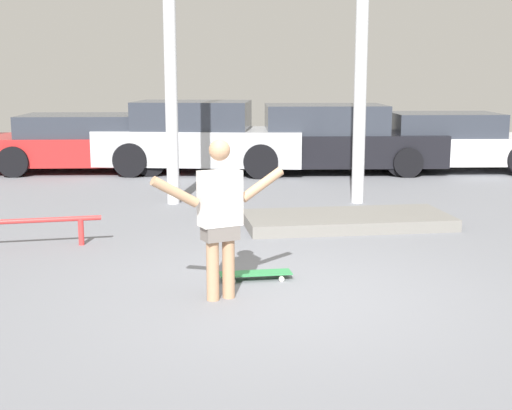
{
  "coord_description": "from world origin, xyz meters",
  "views": [
    {
      "loc": [
        -0.41,
        -6.66,
        2.15
      ],
      "look_at": [
        -0.24,
        1.03,
        0.68
      ],
      "focal_mm": 50.0,
      "sensor_mm": 36.0,
      "label": 1
    }
  ],
  "objects_px": {
    "manual_pad": "(347,220)",
    "parked_car_black": "(331,140)",
    "parked_car_silver": "(199,138)",
    "skateboarder": "(220,212)",
    "parked_car_white": "(449,142)",
    "parked_car_red": "(88,143)",
    "skateboard": "(256,274)"
  },
  "relations": [
    {
      "from": "parked_car_black",
      "to": "manual_pad",
      "type": "bearing_deg",
      "value": -95.12
    },
    {
      "from": "manual_pad",
      "to": "skateboard",
      "type": "bearing_deg",
      "value": -117.5
    },
    {
      "from": "skateboard",
      "to": "parked_car_silver",
      "type": "relative_size",
      "value": 0.17
    },
    {
      "from": "manual_pad",
      "to": "parked_car_silver",
      "type": "xyz_separation_m",
      "value": [
        -2.36,
        5.4,
        0.64
      ]
    },
    {
      "from": "skateboarder",
      "to": "manual_pad",
      "type": "height_order",
      "value": "skateboarder"
    },
    {
      "from": "parked_car_black",
      "to": "parked_car_white",
      "type": "height_order",
      "value": "parked_car_black"
    },
    {
      "from": "manual_pad",
      "to": "parked_car_black",
      "type": "height_order",
      "value": "parked_car_black"
    },
    {
      "from": "parked_car_red",
      "to": "parked_car_silver",
      "type": "height_order",
      "value": "parked_car_silver"
    },
    {
      "from": "skateboarder",
      "to": "parked_car_black",
      "type": "distance_m",
      "value": 8.83
    },
    {
      "from": "skateboard",
      "to": "parked_car_white",
      "type": "xyz_separation_m",
      "value": [
        4.33,
        8.04,
        0.55
      ]
    },
    {
      "from": "manual_pad",
      "to": "parked_car_white",
      "type": "height_order",
      "value": "parked_car_white"
    },
    {
      "from": "parked_car_silver",
      "to": "parked_car_black",
      "type": "xyz_separation_m",
      "value": [
        2.8,
        -0.0,
        -0.04
      ]
    },
    {
      "from": "skateboarder",
      "to": "parked_car_silver",
      "type": "height_order",
      "value": "skateboarder"
    },
    {
      "from": "skateboard",
      "to": "parked_car_silver",
      "type": "bearing_deg",
      "value": 89.61
    },
    {
      "from": "parked_car_silver",
      "to": "parked_car_red",
      "type": "bearing_deg",
      "value": 179.0
    },
    {
      "from": "skateboard",
      "to": "parked_car_silver",
      "type": "height_order",
      "value": "parked_car_silver"
    },
    {
      "from": "parked_car_silver",
      "to": "parked_car_black",
      "type": "bearing_deg",
      "value": 5.75
    },
    {
      "from": "parked_car_white",
      "to": "manual_pad",
      "type": "bearing_deg",
      "value": -119.09
    },
    {
      "from": "parked_car_black",
      "to": "skateboard",
      "type": "bearing_deg",
      "value": -103.03
    },
    {
      "from": "manual_pad",
      "to": "parked_car_red",
      "type": "distance_m",
      "value": 7.44
    },
    {
      "from": "manual_pad",
      "to": "skateboarder",
      "type": "bearing_deg",
      "value": -117.79
    },
    {
      "from": "parked_car_red",
      "to": "parked_car_white",
      "type": "bearing_deg",
      "value": -2.86
    },
    {
      "from": "manual_pad",
      "to": "parked_car_silver",
      "type": "height_order",
      "value": "parked_car_silver"
    },
    {
      "from": "skateboard",
      "to": "manual_pad",
      "type": "distance_m",
      "value": 2.88
    },
    {
      "from": "skateboarder",
      "to": "parked_car_silver",
      "type": "relative_size",
      "value": 0.34
    },
    {
      "from": "skateboarder",
      "to": "manual_pad",
      "type": "xyz_separation_m",
      "value": [
        1.68,
        3.18,
        -0.76
      ]
    },
    {
      "from": "parked_car_red",
      "to": "parked_car_white",
      "type": "xyz_separation_m",
      "value": [
        7.77,
        -0.2,
        0.02
      ]
    },
    {
      "from": "parked_car_red",
      "to": "manual_pad",
      "type": "bearing_deg",
      "value": -51.38
    },
    {
      "from": "parked_car_white",
      "to": "parked_car_black",
      "type": "bearing_deg",
      "value": -178.35
    },
    {
      "from": "skateboard",
      "to": "manual_pad",
      "type": "bearing_deg",
      "value": 54.72
    },
    {
      "from": "parked_car_red",
      "to": "parked_car_black",
      "type": "relative_size",
      "value": 0.99
    },
    {
      "from": "skateboard",
      "to": "parked_car_red",
      "type": "relative_size",
      "value": 0.17
    }
  ]
}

